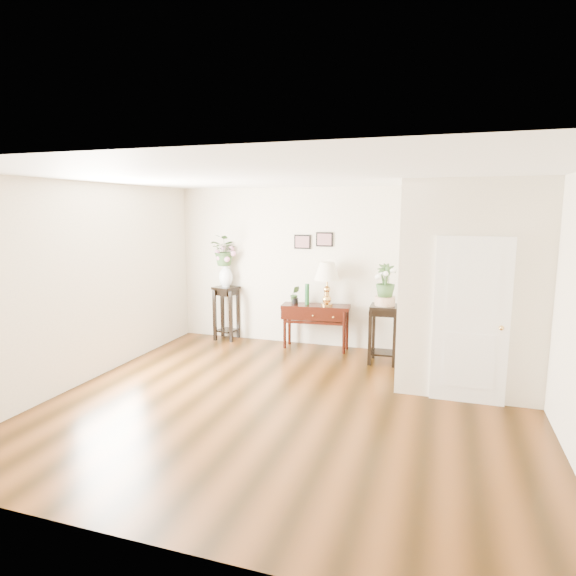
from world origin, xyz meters
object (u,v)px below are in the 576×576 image
at_px(console_table, 316,327).
at_px(plant_stand_a, 227,313).
at_px(plant_stand_b, 384,334).
at_px(table_lamp, 327,286).

relative_size(console_table, plant_stand_a, 1.18).
height_order(console_table, plant_stand_a, plant_stand_a).
bearing_deg(plant_stand_a, plant_stand_b, -9.86).
bearing_deg(plant_stand_a, console_table, -3.39).
distance_m(plant_stand_a, plant_stand_b, 3.02).
bearing_deg(console_table, table_lamp, -6.15).
xyz_separation_m(plant_stand_a, plant_stand_b, (2.98, -0.52, -0.03)).
relative_size(table_lamp, plant_stand_a, 0.76).
height_order(console_table, plant_stand_b, plant_stand_b).
height_order(table_lamp, plant_stand_a, table_lamp).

